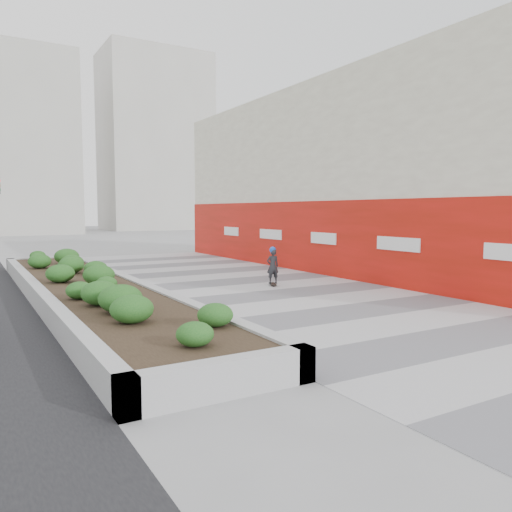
{
  "coord_description": "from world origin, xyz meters",
  "views": [
    {
      "loc": [
        -8.51,
        -7.9,
        2.6
      ],
      "look_at": [
        -0.16,
        6.35,
        1.1
      ],
      "focal_mm": 35.0,
      "sensor_mm": 36.0,
      "label": 1
    }
  ],
  "objects": [
    {
      "name": "planter",
      "position": [
        -5.5,
        7.0,
        0.42
      ],
      "size": [
        3.0,
        18.0,
        0.9
      ],
      "color": "#9E9EA0",
      "rests_on": "ground"
    },
    {
      "name": "manhole_cover",
      "position": [
        0.5,
        3.0,
        0.0
      ],
      "size": [
        0.44,
        0.44,
        0.01
      ],
      "primitive_type": "cylinder",
      "color": "#595654",
      "rests_on": "ground"
    },
    {
      "name": "building",
      "position": [
        6.98,
        8.98,
        3.98
      ],
      "size": [
        6.04,
        24.08,
        8.0
      ],
      "color": "beige",
      "rests_on": "ground"
    },
    {
      "name": "distant_bldg_north_r",
      "position": [
        15.0,
        60.0,
        12.0
      ],
      "size": [
        14.0,
        10.0,
        24.0
      ],
      "primitive_type": "cube",
      "color": "#ADAAA3",
      "rests_on": "ground"
    },
    {
      "name": "walkway",
      "position": [
        0.0,
        3.0,
        0.01
      ],
      "size": [
        8.0,
        36.0,
        0.01
      ],
      "primitive_type": "cube",
      "color": "#A8A8AD",
      "rests_on": "ground"
    },
    {
      "name": "ground",
      "position": [
        0.0,
        0.0,
        0.0
      ],
      "size": [
        160.0,
        160.0,
        0.0
      ],
      "primitive_type": "plane",
      "color": "gray",
      "rests_on": "ground"
    },
    {
      "name": "skateboarder",
      "position": [
        0.69,
        6.65,
        0.69
      ],
      "size": [
        0.49,
        0.74,
        1.36
      ],
      "rotation": [
        0.0,
        0.0,
        -0.44
      ],
      "color": "beige",
      "rests_on": "ground"
    }
  ]
}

